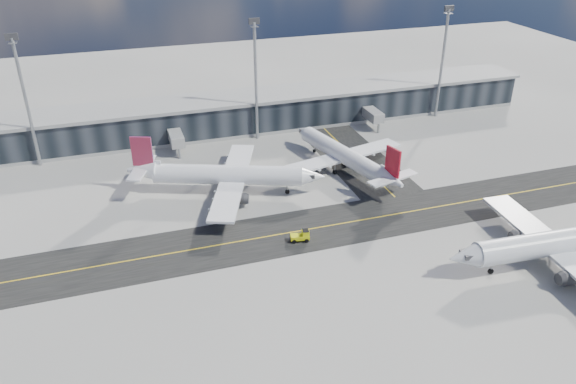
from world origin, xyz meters
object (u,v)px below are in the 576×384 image
Objects in this scene: airliner_af at (225,175)px; service_van at (352,158)px; airliner_near at (566,241)px; baggage_tug at (302,236)px; airliner_redtail at (345,156)px.

airliner_af is 30.86m from service_van.
baggage_tug is (-38.21, 19.22, -3.00)m from airliner_near.
airliner_redtail reaches higher than baggage_tug.
airliner_redtail is at bearing 153.55° from baggage_tug.
airliner_near reaches higher than airliner_redtail.
service_van is at bearing 23.56° from airliner_near.
service_van is at bearing 121.58° from airliner_af.
airliner_redtail reaches higher than service_van.
airliner_near is 42.87m from baggage_tug.
airliner_af is 0.93× the size of airliner_near.
baggage_tug reaches higher than service_van.
airliner_af is 62.18m from airliner_near.
service_van is (-16.68, 46.63, -3.25)m from airliner_near.
airliner_near reaches higher than airliner_af.
service_van is (30.17, 5.74, -3.11)m from airliner_af.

